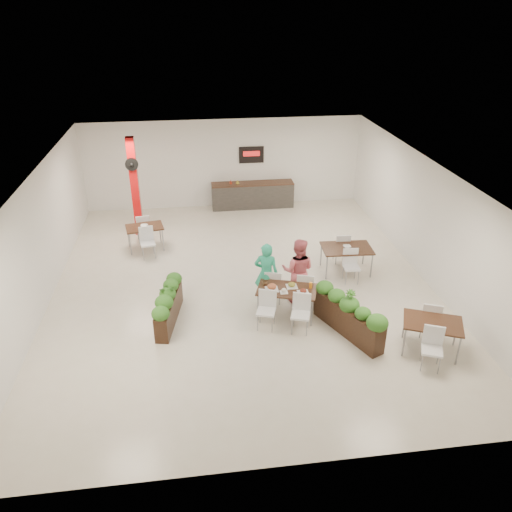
{
  "coord_description": "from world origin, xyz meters",
  "views": [
    {
      "loc": [
        -1.21,
        -11.64,
        6.87
      ],
      "look_at": [
        0.3,
        -0.49,
        1.1
      ],
      "focal_mm": 35.0,
      "sensor_mm": 36.0,
      "label": 1
    }
  ],
  "objects_px": {
    "planter_right": "(348,314)",
    "diner_woman": "(298,271)",
    "red_column": "(135,186)",
    "main_table": "(286,293)",
    "planter_left": "(168,303)",
    "side_table_c": "(432,327)",
    "service_counter": "(253,194)",
    "side_table_a": "(145,230)",
    "diner_man": "(266,274)",
    "side_table_b": "(347,251)"
  },
  "relations": [
    {
      "from": "diner_woman",
      "to": "red_column",
      "type": "bearing_deg",
      "value": -29.82
    },
    {
      "from": "red_column",
      "to": "side_table_c",
      "type": "bearing_deg",
      "value": -46.85
    },
    {
      "from": "main_table",
      "to": "red_column",
      "type": "bearing_deg",
      "value": 125.65
    },
    {
      "from": "main_table",
      "to": "diner_man",
      "type": "distance_m",
      "value": 0.78
    },
    {
      "from": "diner_man",
      "to": "main_table",
      "type": "bearing_deg",
      "value": 138.99
    },
    {
      "from": "red_column",
      "to": "diner_man",
      "type": "xyz_separation_m",
      "value": [
        3.49,
        -4.76,
        -0.81
      ]
    },
    {
      "from": "red_column",
      "to": "diner_woman",
      "type": "height_order",
      "value": "red_column"
    },
    {
      "from": "red_column",
      "to": "planter_right",
      "type": "bearing_deg",
      "value": -50.78
    },
    {
      "from": "red_column",
      "to": "service_counter",
      "type": "bearing_deg",
      "value": 25.0
    },
    {
      "from": "diner_man",
      "to": "planter_right",
      "type": "distance_m",
      "value": 2.29
    },
    {
      "from": "side_table_c",
      "to": "side_table_b",
      "type": "bearing_deg",
      "value": 124.72
    },
    {
      "from": "diner_woman",
      "to": "side_table_a",
      "type": "height_order",
      "value": "diner_woman"
    },
    {
      "from": "planter_left",
      "to": "side_table_c",
      "type": "relative_size",
      "value": 1.17
    },
    {
      "from": "service_counter",
      "to": "side_table_b",
      "type": "xyz_separation_m",
      "value": [
        1.97,
        -5.3,
        0.15
      ]
    },
    {
      "from": "planter_right",
      "to": "diner_woman",
      "type": "bearing_deg",
      "value": 118.98
    },
    {
      "from": "service_counter",
      "to": "side_table_b",
      "type": "bearing_deg",
      "value": -69.6
    },
    {
      "from": "diner_man",
      "to": "side_table_c",
      "type": "relative_size",
      "value": 1.0
    },
    {
      "from": "main_table",
      "to": "planter_left",
      "type": "height_order",
      "value": "planter_left"
    },
    {
      "from": "side_table_a",
      "to": "service_counter",
      "type": "bearing_deg",
      "value": 29.07
    },
    {
      "from": "planter_left",
      "to": "planter_right",
      "type": "xyz_separation_m",
      "value": [
        4.08,
        -1.05,
        0.01
      ]
    },
    {
      "from": "service_counter",
      "to": "diner_man",
      "type": "distance_m",
      "value": 6.65
    },
    {
      "from": "main_table",
      "to": "side_table_c",
      "type": "bearing_deg",
      "value": -31.86
    },
    {
      "from": "side_table_c",
      "to": "side_table_a",
      "type": "bearing_deg",
      "value": 160.32
    },
    {
      "from": "diner_woman",
      "to": "planter_right",
      "type": "relative_size",
      "value": 0.85
    },
    {
      "from": "service_counter",
      "to": "side_table_a",
      "type": "distance_m",
      "value": 4.82
    },
    {
      "from": "diner_man",
      "to": "side_table_a",
      "type": "height_order",
      "value": "diner_man"
    },
    {
      "from": "red_column",
      "to": "planter_right",
      "type": "relative_size",
      "value": 1.58
    },
    {
      "from": "main_table",
      "to": "diner_woman",
      "type": "relative_size",
      "value": 1.12
    },
    {
      "from": "main_table",
      "to": "planter_right",
      "type": "height_order",
      "value": "planter_right"
    },
    {
      "from": "service_counter",
      "to": "side_table_c",
      "type": "height_order",
      "value": "service_counter"
    },
    {
      "from": "red_column",
      "to": "side_table_b",
      "type": "bearing_deg",
      "value": -29.91
    },
    {
      "from": "diner_woman",
      "to": "planter_right",
      "type": "distance_m",
      "value": 1.81
    },
    {
      "from": "side_table_b",
      "to": "red_column",
      "type": "bearing_deg",
      "value": 153.22
    },
    {
      "from": "diner_woman",
      "to": "side_table_a",
      "type": "relative_size",
      "value": 1.03
    },
    {
      "from": "planter_right",
      "to": "side_table_b",
      "type": "relative_size",
      "value": 1.23
    },
    {
      "from": "red_column",
      "to": "main_table",
      "type": "bearing_deg",
      "value": -54.35
    },
    {
      "from": "service_counter",
      "to": "planter_right",
      "type": "relative_size",
      "value": 1.49
    },
    {
      "from": "side_table_c",
      "to": "diner_woman",
      "type": "bearing_deg",
      "value": 158.39
    },
    {
      "from": "diner_man",
      "to": "side_table_a",
      "type": "bearing_deg",
      "value": -29.85
    },
    {
      "from": "red_column",
      "to": "planter_left",
      "type": "xyz_separation_m",
      "value": [
        1.07,
        -5.26,
        -1.13
      ]
    },
    {
      "from": "main_table",
      "to": "diner_woman",
      "type": "height_order",
      "value": "diner_woman"
    },
    {
      "from": "diner_man",
      "to": "side_table_b",
      "type": "height_order",
      "value": "diner_man"
    },
    {
      "from": "main_table",
      "to": "side_table_b",
      "type": "relative_size",
      "value": 1.17
    },
    {
      "from": "diner_man",
      "to": "side_table_a",
      "type": "distance_m",
      "value": 4.8
    },
    {
      "from": "diner_man",
      "to": "side_table_b",
      "type": "distance_m",
      "value": 2.82
    },
    {
      "from": "diner_man",
      "to": "side_table_b",
      "type": "xyz_separation_m",
      "value": [
        2.48,
        1.33,
        -0.19
      ]
    },
    {
      "from": "side_table_a",
      "to": "side_table_c",
      "type": "xyz_separation_m",
      "value": [
        6.45,
        -5.99,
        0.01
      ]
    },
    {
      "from": "main_table",
      "to": "side_table_c",
      "type": "height_order",
      "value": "same"
    },
    {
      "from": "service_counter",
      "to": "planter_left",
      "type": "xyz_separation_m",
      "value": [
        -2.92,
        -7.13,
        0.02
      ]
    },
    {
      "from": "service_counter",
      "to": "diner_man",
      "type": "bearing_deg",
      "value": -94.38
    }
  ]
}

